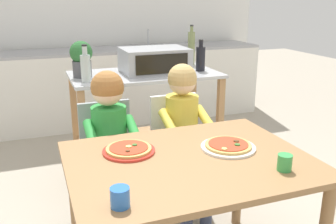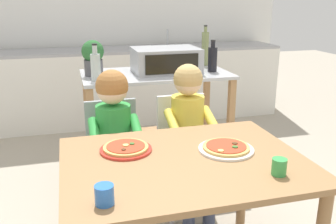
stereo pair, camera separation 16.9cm
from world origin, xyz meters
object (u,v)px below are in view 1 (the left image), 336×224
object	(u,v)px
dining_chair_left	(109,155)
child_in_yellow_shirt	(185,123)
drinking_cup_green	(285,163)
kitchen_island_cart	(145,107)
dining_table	(189,177)
dining_chair_right	(178,144)
bottle_tall_green_wine	(191,48)
drinking_cup_blue	(120,197)
child_in_green_shirt	(111,132)
potted_herb_plant	(81,58)
pizza_plate_red_rimmed	(129,150)
toaster_oven	(155,60)
bottle_squat_spirits	(201,58)
pizza_plate_white	(228,146)
bottle_dark_olive_oil	(86,67)

from	to	relation	value
dining_chair_left	child_in_yellow_shirt	size ratio (longest dim) A/B	0.78
drinking_cup_green	kitchen_island_cart	bearing A→B (deg)	96.29
dining_table	dining_chair_right	xyz separation A→B (m)	(0.24, 0.74, -0.14)
dining_table	dining_chair_right	distance (m)	0.79
bottle_tall_green_wine	drinking_cup_blue	world-z (taller)	bottle_tall_green_wine
kitchen_island_cart	child_in_green_shirt	xyz separation A→B (m)	(-0.44, -0.71, 0.08)
bottle_tall_green_wine	potted_herb_plant	bearing A→B (deg)	-168.41
kitchen_island_cart	pizza_plate_red_rimmed	size ratio (longest dim) A/B	4.45
child_in_green_shirt	drinking_cup_green	size ratio (longest dim) A/B	13.57
kitchen_island_cart	toaster_oven	xyz separation A→B (m)	(0.08, 0.00, 0.39)
bottle_tall_green_wine	drinking_cup_green	size ratio (longest dim) A/B	4.64
kitchen_island_cart	drinking_cup_green	world-z (taller)	kitchen_island_cart
child_in_green_shirt	drinking_cup_blue	world-z (taller)	child_in_green_shirt
drinking_cup_green	child_in_green_shirt	bearing A→B (deg)	124.66
potted_herb_plant	dining_chair_left	xyz separation A→B (m)	(0.06, -0.61, -0.55)
drinking_cup_green	dining_table	bearing A→B (deg)	142.76
dining_table	child_in_green_shirt	size ratio (longest dim) A/B	1.13
bottle_tall_green_wine	pizza_plate_red_rimmed	distance (m)	1.69
bottle_tall_green_wine	pizza_plate_red_rimmed	bearing A→B (deg)	-124.45
kitchen_island_cart	dining_chair_right	size ratio (longest dim) A/B	1.46
kitchen_island_cart	child_in_green_shirt	world-z (taller)	child_in_green_shirt
dining_chair_right	bottle_tall_green_wine	bearing A→B (deg)	61.20
bottle_squat_spirits	dining_table	world-z (taller)	bottle_squat_spirits
dining_chair_right	child_in_green_shirt	xyz separation A→B (m)	(-0.50, -0.13, 0.20)
pizza_plate_white	drinking_cup_green	size ratio (longest dim) A/B	3.73
dining_table	pizza_plate_red_rimmed	xyz separation A→B (m)	(-0.26, 0.18, 0.12)
kitchen_island_cart	pizza_plate_white	world-z (taller)	kitchen_island_cart
bottle_dark_olive_oil	pizza_plate_red_rimmed	world-z (taller)	bottle_dark_olive_oil
child_in_yellow_shirt	pizza_plate_red_rimmed	xyz separation A→B (m)	(-0.50, -0.45, 0.06)
toaster_oven	pizza_plate_white	size ratio (longest dim) A/B	1.85
bottle_squat_spirits	dining_chair_left	bearing A→B (deg)	-149.68
potted_herb_plant	dining_chair_right	world-z (taller)	potted_herb_plant
bottle_tall_green_wine	dining_chair_right	distance (m)	1.08
pizza_plate_red_rimmed	pizza_plate_white	distance (m)	0.51
dining_chair_left	pizza_plate_white	bearing A→B (deg)	-54.12
kitchen_island_cart	dining_table	bearing A→B (deg)	-97.65
toaster_oven	child_in_yellow_shirt	xyz separation A→B (m)	(-0.02, -0.70, -0.31)
bottle_dark_olive_oil	dining_chair_left	distance (m)	0.67
child_in_yellow_shirt	drinking_cup_blue	bearing A→B (deg)	-125.10
kitchen_island_cart	bottle_squat_spirits	world-z (taller)	bottle_squat_spirits
bottle_dark_olive_oil	bottle_squat_spirits	bearing A→B (deg)	5.97
child_in_yellow_shirt	pizza_plate_red_rimmed	world-z (taller)	child_in_yellow_shirt
dining_table	child_in_yellow_shirt	distance (m)	0.67
pizza_plate_red_rimmed	drinking_cup_blue	bearing A→B (deg)	-108.06
bottle_squat_spirits	bottle_tall_green_wine	bearing A→B (deg)	81.38
child_in_yellow_shirt	bottle_squat_spirits	bearing A→B (deg)	57.74
drinking_cup_blue	pizza_plate_red_rimmed	bearing A→B (deg)	71.94
child_in_green_shirt	pizza_plate_red_rimmed	bearing A→B (deg)	-89.99
toaster_oven	dining_table	distance (m)	1.40
drinking_cup_green	pizza_plate_red_rimmed	bearing A→B (deg)	143.89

